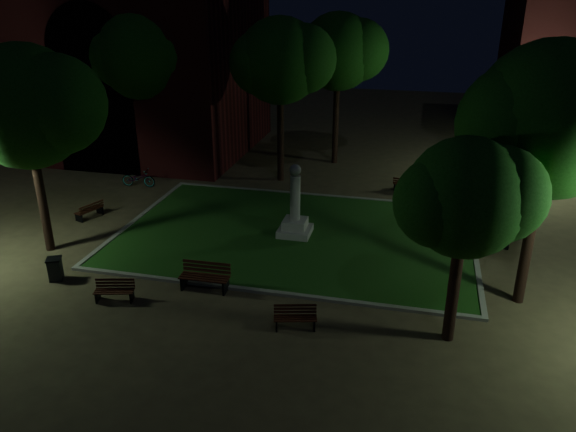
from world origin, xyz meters
The scene contains 22 objects.
ground centered at (0.00, 0.00, 0.00)m, with size 80.00×80.00×0.00m, color #4E422B.
lawn centered at (0.00, 2.00, 0.04)m, with size 15.00×10.00×0.08m, color #1C4914.
lawn_kerb centered at (0.00, 2.00, 0.06)m, with size 15.40×10.40×0.12m.
monument centered at (0.00, 2.00, 0.96)m, with size 1.40×1.40×3.20m.
building_main centered at (-15.86, 13.79, 7.38)m, with size 20.00×12.00×15.00m.
tree_west centered at (-9.53, -1.73, 5.98)m, with size 5.84×4.77×8.37m.
tree_north_wl centered at (-2.38, 9.22, 6.54)m, with size 5.57×4.55×8.82m.
tree_ne centered at (9.93, 6.17, 4.95)m, with size 5.04×4.12×7.02m.
tree_east centered at (8.93, -1.53, 6.40)m, with size 6.06×4.95×8.88m.
tree_se centered at (6.45, -4.43, 4.70)m, with size 4.29×3.50×6.46m.
tree_nw centered at (-10.06, 9.89, 6.64)m, with size 7.26×5.93×9.60m.
tree_far_north centered at (0.04, 13.24, 6.64)m, with size 5.48×4.47×8.89m.
lamppost_nw centered at (-11.41, 11.04, 3.11)m, with size 1.18×0.28×4.44m.
lamppost_ne centered at (10.73, 10.84, 3.21)m, with size 1.18×0.28×4.61m.
bench_near_left centered at (-2.13, -3.28, 0.47)m, with size 1.82×0.68×0.99m.
bench_near_right centered at (1.60, -4.94, 0.36)m, with size 1.45×0.80×0.76m.
bench_west_near centered at (-4.93, -4.76, 0.35)m, with size 1.44×0.79×0.75m.
bench_left_side centered at (-9.88, 1.72, 0.36)m, with size 0.91×1.47×0.76m.
bench_right_side centered at (8.85, 3.56, 0.47)m, with size 1.13×1.92×1.00m.
bench_far_side centered at (4.52, 8.85, 0.36)m, with size 1.49×0.85×0.77m.
trash_bin centered at (-7.82, -3.95, 0.45)m, with size 0.68×0.68×0.88m.
bicycle centered at (-9.76, 6.34, 0.49)m, with size 0.65×1.87×0.98m, color black.
Camera 1 is at (4.97, -19.95, 10.29)m, focal length 35.00 mm.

